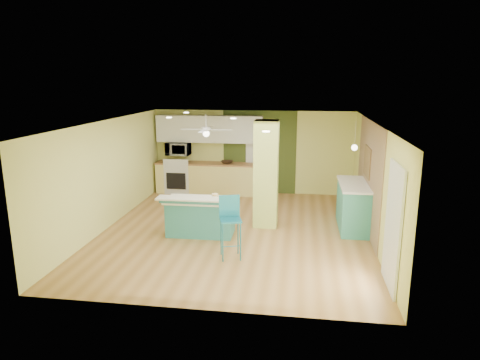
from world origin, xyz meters
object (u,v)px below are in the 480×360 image
(side_counter, at_px, (354,206))
(canister, at_px, (215,197))
(fruit_bowl, at_px, (227,162))
(bar_stool, at_px, (230,217))
(peninsula, at_px, (201,216))

(side_counter, bearing_deg, canister, -162.06)
(fruit_bowl, distance_m, canister, 3.60)
(bar_stool, bearing_deg, canister, 99.47)
(side_counter, xyz_separation_m, fruit_bowl, (-3.44, 2.58, 0.44))
(fruit_bowl, bearing_deg, canister, -84.23)
(bar_stool, height_order, canister, bar_stool)
(side_counter, relative_size, fruit_bowl, 4.83)
(fruit_bowl, relative_size, canister, 2.11)
(peninsula, xyz_separation_m, canister, (0.35, -0.08, 0.46))
(side_counter, xyz_separation_m, canister, (-3.08, -1.00, 0.35))
(peninsula, height_order, canister, canister)
(peninsula, distance_m, canister, 0.59)
(bar_stool, relative_size, fruit_bowl, 3.53)
(bar_stool, xyz_separation_m, canister, (-0.50, 1.04, 0.08))
(bar_stool, bearing_deg, side_counter, 21.98)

